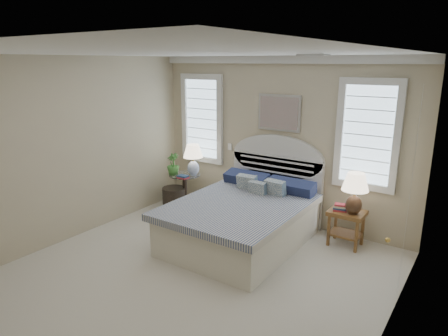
% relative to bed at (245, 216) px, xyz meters
% --- Properties ---
extents(floor, '(4.50, 5.00, 0.01)m').
position_rel_bed_xyz_m(floor, '(0.00, -1.46, -0.39)').
color(floor, beige).
rests_on(floor, ground).
extents(ceiling, '(4.50, 5.00, 0.01)m').
position_rel_bed_xyz_m(ceiling, '(0.00, -1.46, 2.31)').
color(ceiling, white).
rests_on(ceiling, wall_back).
extents(wall_back, '(4.50, 0.02, 2.70)m').
position_rel_bed_xyz_m(wall_back, '(0.00, 1.04, 0.96)').
color(wall_back, '#BBAE8C').
rests_on(wall_back, floor).
extents(wall_left, '(0.02, 5.00, 2.70)m').
position_rel_bed_xyz_m(wall_left, '(-2.25, -1.46, 0.96)').
color(wall_left, '#BBAE8C').
rests_on(wall_left, floor).
extents(wall_right, '(0.02, 5.00, 2.70)m').
position_rel_bed_xyz_m(wall_right, '(2.25, -1.46, 0.96)').
color(wall_right, '#BBAE8C').
rests_on(wall_right, floor).
extents(crown_molding, '(4.50, 0.08, 0.12)m').
position_rel_bed_xyz_m(crown_molding, '(0.00, 1.00, 2.25)').
color(crown_molding, silver).
rests_on(crown_molding, wall_back).
extents(hvac_vent, '(0.30, 0.20, 0.02)m').
position_rel_bed_xyz_m(hvac_vent, '(1.20, -0.66, 2.29)').
color(hvac_vent, '#B2B2B2').
rests_on(hvac_vent, ceiling).
extents(switch_plate, '(0.08, 0.01, 0.12)m').
position_rel_bed_xyz_m(switch_plate, '(-0.95, 1.03, 0.76)').
color(switch_plate, silver).
rests_on(switch_plate, wall_back).
extents(window_left, '(0.90, 0.06, 1.60)m').
position_rel_bed_xyz_m(window_left, '(-1.55, 1.02, 1.21)').
color(window_left, silver).
rests_on(window_left, wall_back).
extents(window_right, '(0.90, 0.06, 1.60)m').
position_rel_bed_xyz_m(window_right, '(1.40, 1.02, 1.21)').
color(window_right, silver).
rests_on(window_right, wall_back).
extents(painting, '(0.74, 0.04, 0.58)m').
position_rel_bed_xyz_m(painting, '(0.00, 1.00, 1.43)').
color(painting, silver).
rests_on(painting, wall_back).
extents(closet_door, '(0.02, 1.80, 2.40)m').
position_rel_bed_xyz_m(closet_door, '(2.23, -0.26, 0.81)').
color(closet_door, white).
rests_on(closet_door, floor).
extents(bed, '(1.72, 2.28, 1.47)m').
position_rel_bed_xyz_m(bed, '(0.00, 0.00, 0.00)').
color(bed, beige).
rests_on(bed, floor).
extents(side_table_left, '(0.56, 0.56, 0.63)m').
position_rel_bed_xyz_m(side_table_left, '(-1.65, 0.59, 0.00)').
color(side_table_left, black).
rests_on(side_table_left, floor).
extents(nightstand_right, '(0.50, 0.40, 0.53)m').
position_rel_bed_xyz_m(nightstand_right, '(1.30, 0.69, 0.00)').
color(nightstand_right, brown).
rests_on(nightstand_right, floor).
extents(floor_pot, '(0.43, 0.43, 0.38)m').
position_rel_bed_xyz_m(floor_pot, '(-1.81, 0.46, -0.20)').
color(floor_pot, black).
rests_on(floor_pot, floor).
extents(lamp_left, '(0.39, 0.39, 0.57)m').
position_rel_bed_xyz_m(lamp_left, '(-1.49, 0.65, 0.59)').
color(lamp_left, white).
rests_on(lamp_left, side_table_left).
extents(lamp_right, '(0.47, 0.47, 0.61)m').
position_rel_bed_xyz_m(lamp_right, '(1.40, 0.63, 0.51)').
color(lamp_right, black).
rests_on(lamp_right, nightstand_right).
extents(potted_plant, '(0.23, 0.23, 0.39)m').
position_rel_bed_xyz_m(potted_plant, '(-1.81, 0.47, 0.44)').
color(potted_plant, '#366D2B').
rests_on(potted_plant, side_table_left).
extents(books_left, '(0.21, 0.16, 0.05)m').
position_rel_bed_xyz_m(books_left, '(-1.51, 0.38, 0.27)').
color(books_left, '#A52932').
rests_on(books_left, side_table_left).
extents(books_right, '(0.22, 0.18, 0.10)m').
position_rel_bed_xyz_m(books_right, '(1.20, 0.65, 0.19)').
color(books_right, '#A52932').
rests_on(books_right, nightstand_right).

